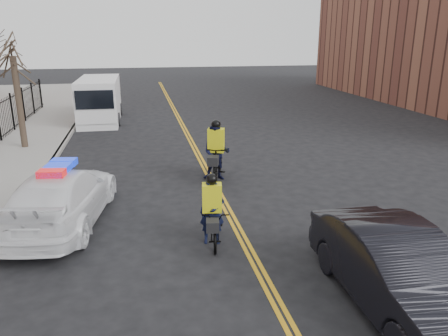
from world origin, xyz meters
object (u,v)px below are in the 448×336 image
Objects in this scene: cyclist_near at (212,219)px; police_cruiser at (61,197)px; cyclist_far at (216,156)px; cargo_van at (99,101)px; dark_sedan at (398,271)px.

police_cruiser is at bearing 161.57° from cyclist_near.
police_cruiser is 2.49× the size of cyclist_far.
cargo_van reaches higher than police_cruiser.
dark_sedan is at bearing -40.27° from cyclist_near.
cyclist_far is at bearing -139.57° from police_cruiser.
cargo_van is at bearing 111.50° from cyclist_near.
dark_sedan is 4.51m from cyclist_near.
police_cruiser is at bearing -89.52° from cargo_van.
police_cruiser is 8.68m from dark_sedan.
cyclist_near is (3.86, -1.97, -0.14)m from police_cruiser.
cyclist_far reaches higher than dark_sedan.
cargo_van is 3.14× the size of cyclist_near.
cyclist_far is at bearing 87.30° from cyclist_near.
cargo_van is (-0.03, 15.02, 0.46)m from police_cruiser.
police_cruiser is 4.34m from cyclist_near.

